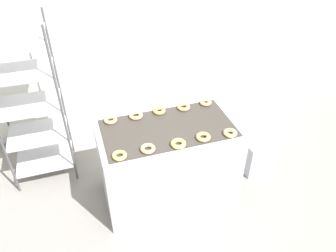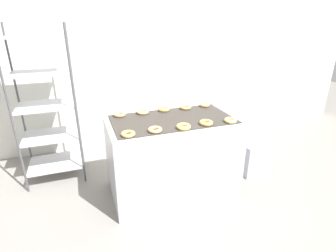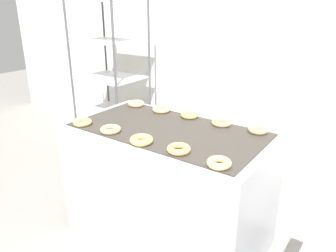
{
  "view_description": "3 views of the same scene",
  "coord_description": "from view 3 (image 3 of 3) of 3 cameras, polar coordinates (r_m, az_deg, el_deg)",
  "views": [
    {
      "loc": [
        -0.79,
        -1.81,
        2.8
      ],
      "look_at": [
        0.0,
        0.63,
        0.91
      ],
      "focal_mm": 35.0,
      "sensor_mm": 36.0,
      "label": 1
    },
    {
      "loc": [
        -0.91,
        -1.81,
        1.86
      ],
      "look_at": [
        0.0,
        0.78,
        0.75
      ],
      "focal_mm": 28.0,
      "sensor_mm": 36.0,
      "label": 2
    },
    {
      "loc": [
        1.19,
        -1.05,
        1.69
      ],
      "look_at": [
        0.0,
        0.63,
        0.91
      ],
      "focal_mm": 35.0,
      "sensor_mm": 36.0,
      "label": 3
    }
  ],
  "objects": [
    {
      "name": "wall_back",
      "position": [
        3.4,
        15.21,
        15.2
      ],
      "size": [
        8.0,
        0.05,
        2.8
      ],
      "color": "silver",
      "rests_on": "ground_plane"
    },
    {
      "name": "fryer_machine",
      "position": [
        2.41,
        0.0,
        -10.41
      ],
      "size": [
        1.39,
        0.77,
        0.89
      ],
      "color": "#A8AAB2",
      "rests_on": "ground_plane"
    },
    {
      "name": "baking_rack_cart",
      "position": [
        3.56,
        -9.92,
        8.27
      ],
      "size": [
        0.66,
        0.54,
        1.84
      ],
      "color": "#4C4C51",
      "rests_on": "ground_plane"
    },
    {
      "name": "donut_near_leftmost",
      "position": [
        2.36,
        -14.68,
        0.65
      ],
      "size": [
        0.13,
        0.13,
        0.04
      ],
      "primitive_type": "torus",
      "color": "tan",
      "rests_on": "fryer_machine"
    },
    {
      "name": "donut_near_left",
      "position": [
        2.18,
        -9.99,
        -0.59
      ],
      "size": [
        0.14,
        0.14,
        0.04
      ],
      "primitive_type": "torus",
      "color": "#E2AA6C",
      "rests_on": "fryer_machine"
    },
    {
      "name": "donut_near_center",
      "position": [
        1.99,
        -4.65,
        -2.43
      ],
      "size": [
        0.14,
        0.14,
        0.04
      ],
      "primitive_type": "torus",
      "color": "#E4BE5D",
      "rests_on": "fryer_machine"
    },
    {
      "name": "donut_near_right",
      "position": [
        1.87,
        1.88,
        -4.02
      ],
      "size": [
        0.14,
        0.14,
        0.04
      ],
      "primitive_type": "torus",
      "color": "#EAA65A",
      "rests_on": "fryer_machine"
    },
    {
      "name": "donut_near_rightmost",
      "position": [
        1.73,
        8.88,
        -6.36
      ],
      "size": [
        0.13,
        0.13,
        0.04
      ],
      "primitive_type": "torus",
      "color": "#E5BE6F",
      "rests_on": "fryer_machine"
    },
    {
      "name": "donut_far_leftmost",
      "position": [
        2.71,
        -5.56,
        3.9
      ],
      "size": [
        0.13,
        0.13,
        0.04
      ],
      "primitive_type": "torus",
      "color": "#E1AB6B",
      "rests_on": "fryer_machine"
    },
    {
      "name": "donut_far_left",
      "position": [
        2.55,
        -1.15,
        2.95
      ],
      "size": [
        0.14,
        0.14,
        0.04
      ],
      "primitive_type": "torus",
      "color": "#E2B370",
      "rests_on": "fryer_machine"
    },
    {
      "name": "donut_far_center",
      "position": [
        2.43,
        3.77,
        1.97
      ],
      "size": [
        0.13,
        0.13,
        0.04
      ],
      "primitive_type": "torus",
      "color": "#DEB35A",
      "rests_on": "fryer_machine"
    },
    {
      "name": "donut_far_right",
      "position": [
        2.3,
        9.31,
        0.62
      ],
      "size": [
        0.14,
        0.14,
        0.04
      ],
      "primitive_type": "torus",
      "color": "#DEAB64",
      "rests_on": "fryer_machine"
    },
    {
      "name": "donut_far_rightmost",
      "position": [
        2.22,
        15.41,
        -0.62
      ],
      "size": [
        0.13,
        0.13,
        0.04
      ],
      "primitive_type": "torus",
      "color": "tan",
      "rests_on": "fryer_machine"
    }
  ]
}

